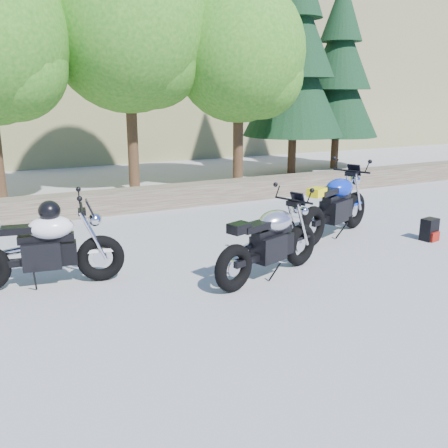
{
  "coord_description": "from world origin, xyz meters",
  "views": [
    {
      "loc": [
        -2.89,
        -5.24,
        2.59
      ],
      "look_at": [
        0.2,
        1.0,
        0.75
      ],
      "focal_mm": 40.0,
      "sensor_mm": 36.0,
      "label": 1
    }
  ],
  "objects_px": {
    "silver_bike": "(270,242)",
    "backpack": "(430,230)",
    "white_bike": "(42,245)",
    "blue_bike": "(335,206)"
  },
  "relations": [
    {
      "from": "silver_bike",
      "to": "backpack",
      "type": "relative_size",
      "value": 5.16
    },
    {
      "from": "silver_bike",
      "to": "blue_bike",
      "type": "xyz_separation_m",
      "value": [
        2.18,
        1.28,
        0.05
      ]
    },
    {
      "from": "blue_bike",
      "to": "backpack",
      "type": "bearing_deg",
      "value": -58.62
    },
    {
      "from": "white_bike",
      "to": "blue_bike",
      "type": "bearing_deg",
      "value": 11.59
    },
    {
      "from": "white_bike",
      "to": "blue_bike",
      "type": "height_order",
      "value": "white_bike"
    },
    {
      "from": "white_bike",
      "to": "silver_bike",
      "type": "bearing_deg",
      "value": -10.57
    },
    {
      "from": "white_bike",
      "to": "backpack",
      "type": "xyz_separation_m",
      "value": [
        6.51,
        -0.75,
        -0.39
      ]
    },
    {
      "from": "blue_bike",
      "to": "silver_bike",
      "type": "bearing_deg",
      "value": -173.25
    },
    {
      "from": "white_bike",
      "to": "backpack",
      "type": "bearing_deg",
      "value": 2.62
    },
    {
      "from": "silver_bike",
      "to": "backpack",
      "type": "xyz_separation_m",
      "value": [
        3.56,
        0.31,
        -0.33
      ]
    }
  ]
}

